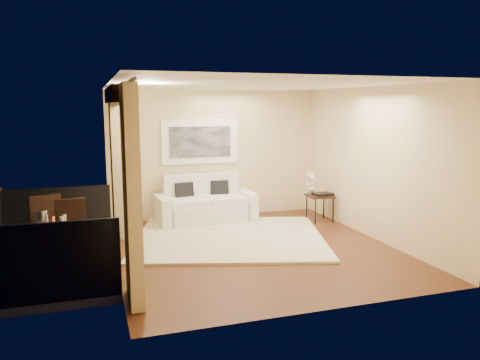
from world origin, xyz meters
name	(u,v)px	position (x,y,z in m)	size (l,w,h in m)	color
floor	(255,249)	(0.00, 0.00, 0.00)	(5.00, 5.00, 0.00)	#562E19
room_shell	(118,95)	(-2.13, 0.00, 2.52)	(5.00, 6.40, 5.00)	white
balcony	(41,258)	(-3.31, 0.00, 0.18)	(1.81, 2.60, 1.17)	#605B56
curtains	(122,176)	(-2.11, 0.00, 1.34)	(0.16, 4.80, 2.64)	tan
artwork	(200,142)	(-0.34, 2.46, 1.62)	(1.62, 0.07, 0.92)	white
rug	(230,237)	(-0.22, 0.71, 0.02)	(3.31, 2.88, 0.04)	beige
sofa	(205,205)	(-0.34, 2.09, 0.34)	(2.04, 0.97, 0.96)	white
side_table	(320,198)	(1.93, 1.39, 0.49)	(0.54, 0.54, 0.55)	black
tray	(323,194)	(1.97, 1.35, 0.57)	(0.38, 0.28, 0.05)	black
orchid	(311,182)	(1.80, 1.55, 0.80)	(0.26, 0.18, 0.50)	white
bistro_table	(50,230)	(-3.16, -0.01, 0.60)	(0.73, 0.73, 0.68)	black
balcony_chair_far	(45,222)	(-3.26, 0.41, 0.61)	(0.57, 0.57, 1.05)	black
balcony_chair_near	(72,229)	(-2.86, -0.04, 0.59)	(0.48, 0.48, 1.02)	black
ice_bucket	(41,217)	(-3.27, 0.04, 0.78)	(0.18, 0.18, 0.20)	white
candle	(55,219)	(-3.10, 0.11, 0.72)	(0.06, 0.06, 0.07)	#EA3E14
vase	(47,221)	(-3.18, -0.19, 0.77)	(0.04, 0.04, 0.18)	silver
glass_a	(62,221)	(-2.99, -0.12, 0.74)	(0.06, 0.06, 0.12)	white
glass_b	(64,218)	(-2.96, 0.03, 0.74)	(0.06, 0.06, 0.12)	white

